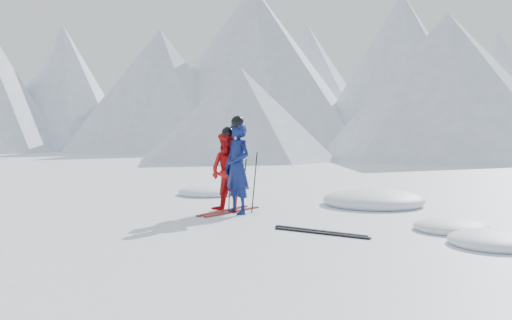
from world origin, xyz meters
The scene contains 12 objects.
ground centered at (0.00, 0.00, 0.00)m, with size 160.00×160.00×0.00m, color white.
skier_blue centered at (-1.98, 0.34, 0.94)m, with size 0.69×0.45×1.89m, color #0D1951.
skier_red centered at (-2.27, 0.41, 0.83)m, with size 0.81×0.63×1.67m, color #B80E10.
pole_blue_left centered at (-2.28, 0.49, 0.63)m, with size 0.02×0.02×1.26m, color black.
pole_blue_right centered at (-1.73, 0.59, 0.63)m, with size 0.02×0.02×1.26m, color black.
pole_red_left centered at (-2.57, 0.66, 0.56)m, with size 0.02×0.02×1.11m, color black.
pole_red_right centered at (-1.97, 0.56, 0.56)m, with size 0.02×0.02×1.11m, color black.
ski_worn_left centered at (-2.39, 0.41, 0.01)m, with size 0.09×1.70×0.03m, color black.
ski_worn_right centered at (-2.15, 0.41, 0.01)m, with size 0.09×1.70×0.03m, color black.
ski_loose_a centered at (0.33, -0.59, 0.01)m, with size 0.09×1.70×0.03m, color black.
ski_loose_b centered at (0.43, -0.74, 0.01)m, with size 0.09×1.70×0.03m, color black.
snow_lumps centered at (-0.34, 2.37, 0.00)m, with size 8.94×5.05×0.51m.
Camera 1 is at (4.28, -8.69, 1.67)m, focal length 38.00 mm.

